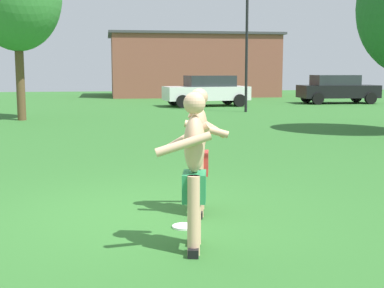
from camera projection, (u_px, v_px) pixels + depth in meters
ground_plane at (143, 215)px, 7.00m from camera, size 80.00×80.00×0.00m
player_near at (200, 148)px, 6.99m from camera, size 0.65×0.70×1.65m
player_in_green at (194, 168)px, 5.55m from camera, size 0.65×0.71×1.67m
frisbee at (184, 226)px, 6.45m from camera, size 0.28×0.28×0.03m
car_black_near_post at (337, 89)px, 29.75m from camera, size 4.35×2.11×1.58m
car_white_mid_lot at (207, 90)px, 27.54m from camera, size 4.48×2.43×1.58m
lamp_post at (247, 28)px, 23.34m from camera, size 0.60×0.24×6.06m
outbuilding_behind_lot at (192, 65)px, 38.17m from camera, size 11.83×6.65×4.37m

